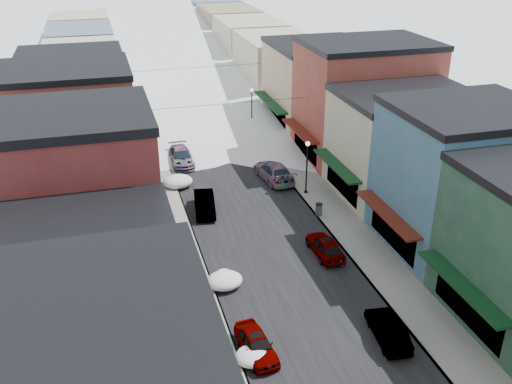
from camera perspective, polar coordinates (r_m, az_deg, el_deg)
road at (r=74.38m, az=-6.80°, el=8.43°), size 10.00×160.00×0.01m
sidewalk_left at (r=73.71m, az=-11.91°, el=7.95°), size 3.20×160.00×0.15m
sidewalk_right at (r=75.59m, az=-1.81°, el=8.93°), size 3.20×160.00×0.15m
curb_left at (r=73.81m, az=-10.70°, el=8.08°), size 0.10×160.00×0.15m
curb_right at (r=75.25m, az=-2.96°, el=8.83°), size 0.10×160.00×0.15m
bldg_l_cream at (r=28.54m, az=-17.94°, el=-12.25°), size 11.30×8.20×9.50m
bldg_l_brick_near at (r=34.62m, az=-18.95°, el=-2.39°), size 12.30×8.20×12.50m
bldg_l_grayblue at (r=43.00m, az=-17.66°, el=0.75°), size 11.30×9.20×9.00m
bldg_l_brick_far at (r=51.10m, az=-18.86°, el=5.71°), size 13.30×9.20×11.00m
bldg_l_tan at (r=60.74m, az=-17.60°, el=8.43°), size 11.30×11.20×10.00m
bldg_r_blue at (r=42.68m, az=19.89°, el=1.33°), size 11.30×9.20×10.50m
bldg_r_cream at (r=50.17m, az=14.56°, el=4.70°), size 12.30×9.20×9.00m
bldg_r_brick_far at (r=57.51m, az=10.78°, el=9.03°), size 13.30×9.20×11.50m
bldg_r_tan at (r=66.17m, az=6.14°, el=10.59°), size 11.30×11.20×9.50m
distant_blocks at (r=95.61m, az=-9.28°, el=14.57°), size 34.00×55.00×8.00m
overhead_cables at (r=60.83m, az=-5.12°, el=10.71°), size 16.40×15.04×0.04m
car_silver_sedan at (r=32.34m, az=0.04°, el=-14.96°), size 1.97×4.02×1.32m
car_dark_hatch at (r=46.75m, az=-5.16°, el=-1.15°), size 2.16×4.70×1.49m
car_silver_wagon at (r=56.33m, az=-7.49°, el=3.52°), size 2.16×5.21×1.51m
car_green_sedan at (r=34.08m, az=13.05°, el=-13.26°), size 1.86×4.22×1.35m
car_gray_suv at (r=41.03m, az=6.93°, el=-5.37°), size 1.77×4.25×1.44m
car_black_sedan at (r=52.36m, az=1.81°, el=2.07°), size 2.85×5.89×1.65m
car_lane_silver at (r=76.01m, az=-8.60°, el=9.27°), size 1.99×4.42×1.47m
car_lane_white at (r=85.73m, az=-7.33°, el=11.27°), size 3.09×6.14×1.67m
trash_can at (r=46.13m, az=6.30°, el=-1.72°), size 0.59×0.59×0.99m
streetlamp_near at (r=48.83m, az=5.12°, el=3.13°), size 0.39×0.39×4.74m
streetlamp_far at (r=64.76m, az=-0.42°, el=8.87°), size 0.39×0.39×4.66m
snow_pile_near at (r=32.05m, az=-0.17°, el=-15.95°), size 2.12×2.51×0.90m
snow_pile_mid at (r=37.63m, az=-3.17°, el=-8.77°), size 2.37×2.66×1.00m
snow_pile_far at (r=51.53m, az=-7.82°, el=1.08°), size 2.64×2.83×1.12m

